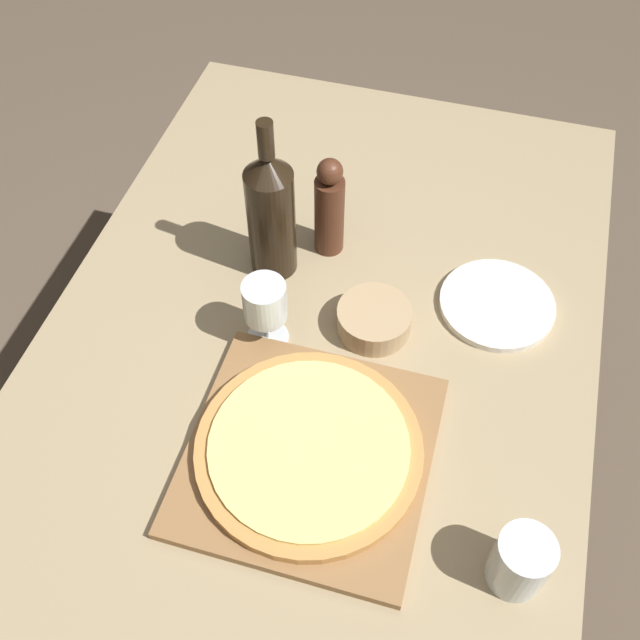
% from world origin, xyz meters
% --- Properties ---
extents(ground_plane, '(12.00, 12.00, 0.00)m').
position_xyz_m(ground_plane, '(0.00, 0.00, 0.00)').
color(ground_plane, brown).
extents(dining_table, '(0.96, 1.71, 0.72)m').
position_xyz_m(dining_table, '(0.00, 0.00, 0.65)').
color(dining_table, '#9E8966').
rests_on(dining_table, ground_plane).
extents(cutting_board, '(0.37, 0.38, 0.02)m').
position_xyz_m(cutting_board, '(0.05, -0.10, 0.73)').
color(cutting_board, olive).
rests_on(cutting_board, dining_table).
extents(pizza, '(0.35, 0.35, 0.02)m').
position_xyz_m(pizza, '(0.05, -0.10, 0.75)').
color(pizza, '#C68947').
rests_on(pizza, cutting_board).
extents(wine_bottle, '(0.09, 0.09, 0.33)m').
position_xyz_m(wine_bottle, '(-0.13, 0.27, 0.86)').
color(wine_bottle, black).
rests_on(wine_bottle, dining_table).
extents(pepper_mill, '(0.06, 0.06, 0.21)m').
position_xyz_m(pepper_mill, '(-0.04, 0.34, 0.82)').
color(pepper_mill, '#4C2819').
rests_on(pepper_mill, dining_table).
extents(wine_glass, '(0.07, 0.07, 0.14)m').
position_xyz_m(wine_glass, '(-0.08, 0.10, 0.82)').
color(wine_glass, silver).
rests_on(wine_glass, dining_table).
extents(small_bowl, '(0.13, 0.13, 0.05)m').
position_xyz_m(small_bowl, '(0.09, 0.18, 0.75)').
color(small_bowl, tan).
rests_on(small_bowl, dining_table).
extents(drinking_tumbler, '(0.08, 0.08, 0.11)m').
position_xyz_m(drinking_tumbler, '(0.38, -0.20, 0.77)').
color(drinking_tumbler, silver).
rests_on(drinking_tumbler, dining_table).
extents(dinner_plate, '(0.21, 0.21, 0.01)m').
position_xyz_m(dinner_plate, '(0.29, 0.28, 0.73)').
color(dinner_plate, silver).
rests_on(dinner_plate, dining_table).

